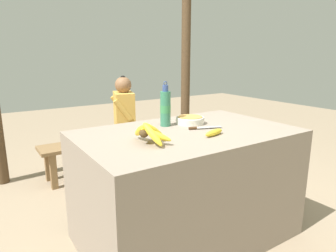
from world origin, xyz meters
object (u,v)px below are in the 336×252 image
object	(u,v)px
serving_bowl	(190,120)
loose_banana_front	(214,133)
water_bottle	(165,108)
support_post_far	(186,65)
banana_bunch_green	(81,137)
banana_bunch_ripe	(149,132)
wooden_bench	(119,142)
knife	(201,128)
seated_vendor	(120,118)

from	to	relation	value
serving_bowl	loose_banana_front	xyz separation A→B (m)	(-0.08, -0.35, -0.01)
water_bottle	support_post_far	xyz separation A→B (m)	(1.35, 1.58, 0.23)
serving_bowl	banana_bunch_green	distance (m)	1.41
support_post_far	water_bottle	bearing A→B (deg)	-130.45
loose_banana_front	support_post_far	world-z (taller)	support_post_far
serving_bowl	water_bottle	bearing A→B (deg)	168.77
water_bottle	banana_bunch_green	size ratio (longest dim) A/B	1.17
loose_banana_front	banana_bunch_ripe	bearing A→B (deg)	169.92
serving_bowl	water_bottle	size ratio (longest dim) A/B	0.66
banana_bunch_ripe	support_post_far	xyz separation A→B (m)	(1.66, 1.90, 0.29)
banana_bunch_ripe	water_bottle	bearing A→B (deg)	45.34
banana_bunch_ripe	water_bottle	distance (m)	0.45
loose_banana_front	wooden_bench	bearing A→B (deg)	87.65
banana_bunch_green	knife	bearing A→B (deg)	-74.63
wooden_bench	support_post_far	bearing A→B (deg)	15.64
loose_banana_front	water_bottle	bearing A→B (deg)	105.97
water_bottle	support_post_far	world-z (taller)	support_post_far
seated_vendor	banana_bunch_green	bearing A→B (deg)	16.00
banana_bunch_ripe	loose_banana_front	world-z (taller)	banana_bunch_ripe
banana_bunch_green	wooden_bench	bearing A→B (deg)	0.48
wooden_bench	knife	bearing A→B (deg)	-91.16
knife	wooden_bench	bearing A→B (deg)	108.49
serving_bowl	wooden_bench	xyz separation A→B (m)	(-0.01, 1.29, -0.49)
support_post_far	knife	bearing A→B (deg)	-123.67
knife	banana_bunch_green	distance (m)	1.56
support_post_far	wooden_bench	bearing A→B (deg)	-164.36
banana_bunch_ripe	banana_bunch_green	xyz separation A→B (m)	(0.06, 1.57, -0.41)
loose_banana_front	knife	distance (m)	0.18
banana_bunch_green	support_post_far	bearing A→B (deg)	11.67
water_bottle	banana_bunch_ripe	bearing A→B (deg)	-134.66
banana_bunch_ripe	loose_banana_front	distance (m)	0.44
water_bottle	wooden_bench	world-z (taller)	water_bottle
banana_bunch_ripe	banana_bunch_green	size ratio (longest dim) A/B	1.13
seated_vendor	support_post_far	xyz separation A→B (m)	(1.15, 0.34, 0.54)
support_post_far	serving_bowl	bearing A→B (deg)	-125.48
knife	support_post_far	size ratio (longest dim) A/B	0.10
banana_bunch_green	support_post_far	distance (m)	1.77
banana_bunch_ripe	wooden_bench	bearing A→B (deg)	72.54
knife	seated_vendor	world-z (taller)	seated_vendor
water_bottle	banana_bunch_green	world-z (taller)	water_bottle
banana_bunch_green	support_post_far	xyz separation A→B (m)	(1.60, 0.33, 0.70)
loose_banana_front	knife	size ratio (longest dim) A/B	0.77
wooden_bench	seated_vendor	size ratio (longest dim) A/B	1.60
serving_bowl	support_post_far	world-z (taller)	support_post_far
seated_vendor	banana_bunch_ripe	bearing A→B (deg)	89.61
water_bottle	loose_banana_front	xyz separation A→B (m)	(0.11, -0.39, -0.11)
serving_bowl	loose_banana_front	world-z (taller)	serving_bowl
water_bottle	seated_vendor	bearing A→B (deg)	80.81
serving_bowl	knife	distance (m)	0.18
knife	seated_vendor	size ratio (longest dim) A/B	0.22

